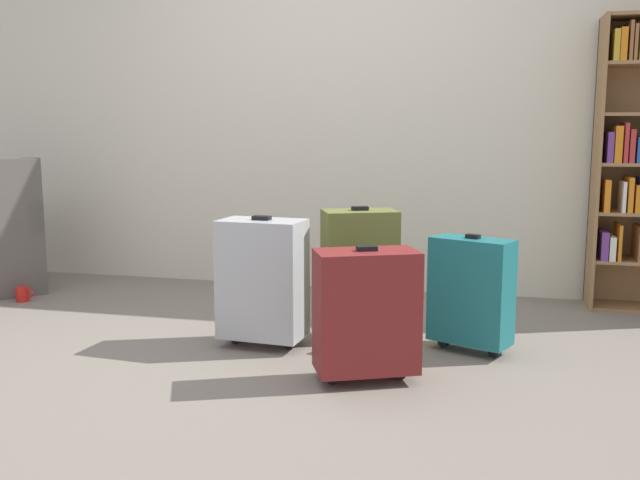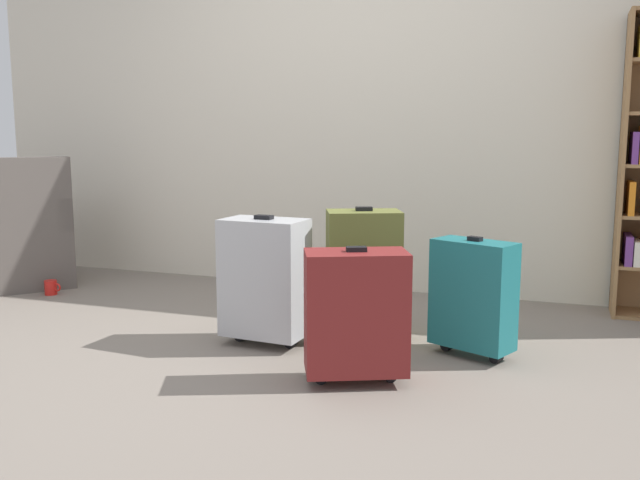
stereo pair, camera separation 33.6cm
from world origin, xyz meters
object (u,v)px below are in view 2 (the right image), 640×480
(suitcase_dark_red, at_px, (356,312))
(suitcase_silver, at_px, (265,278))
(suitcase_olive, at_px, (363,271))
(mug, at_px, (51,287))
(suitcase_teal, at_px, (473,294))
(armchair, at_px, (13,241))

(suitcase_dark_red, relative_size, suitcase_silver, 0.90)
(suitcase_silver, bearing_deg, suitcase_olive, 28.57)
(mug, relative_size, suitcase_olive, 0.17)
(suitcase_teal, height_order, suitcase_olive, suitcase_olive)
(suitcase_teal, bearing_deg, mug, 172.19)
(mug, distance_m, suitcase_silver, 1.87)
(armchair, height_order, suitcase_silver, armchair)
(armchair, distance_m, suitcase_teal, 3.25)
(suitcase_silver, bearing_deg, mug, 163.48)
(suitcase_dark_red, relative_size, suitcase_olive, 0.86)
(suitcase_dark_red, bearing_deg, suitcase_olive, 102.93)
(suitcase_teal, bearing_deg, armchair, 170.70)
(suitcase_dark_red, distance_m, suitcase_silver, 0.70)
(suitcase_teal, distance_m, suitcase_olive, 0.58)
(suitcase_teal, bearing_deg, suitcase_silver, -171.91)
(suitcase_dark_red, bearing_deg, suitcase_silver, 147.45)
(suitcase_dark_red, distance_m, suitcase_teal, 0.67)
(armchair, xyz_separation_m, suitcase_olive, (2.64, -0.43, 0.04))
(armchair, relative_size, mug, 8.22)
(mug, xyz_separation_m, suitcase_silver, (1.77, -0.53, 0.30))
(suitcase_dark_red, relative_size, suitcase_teal, 1.02)
(mug, relative_size, suitcase_teal, 0.21)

